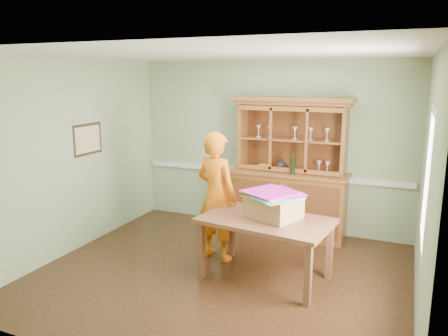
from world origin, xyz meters
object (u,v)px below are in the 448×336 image
at_px(cardboard_box, 273,207).
at_px(dining_table, 266,226).
at_px(person, 217,196).
at_px(china_hutch, 289,187).

bearing_deg(cardboard_box, dining_table, -133.90).
relative_size(cardboard_box, person, 0.33).
height_order(dining_table, person, person).
bearing_deg(dining_table, china_hutch, 102.59).
bearing_deg(dining_table, cardboard_box, 53.48).
height_order(china_hutch, cardboard_box, china_hutch).
bearing_deg(person, cardboard_box, 178.81).
bearing_deg(china_hutch, cardboard_box, -81.98).
distance_m(dining_table, cardboard_box, 0.25).
xyz_separation_m(dining_table, person, (-0.80, 0.35, 0.20)).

